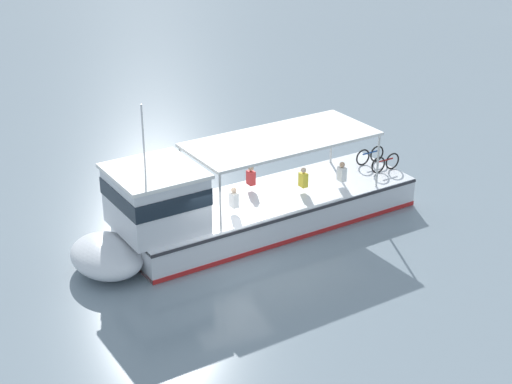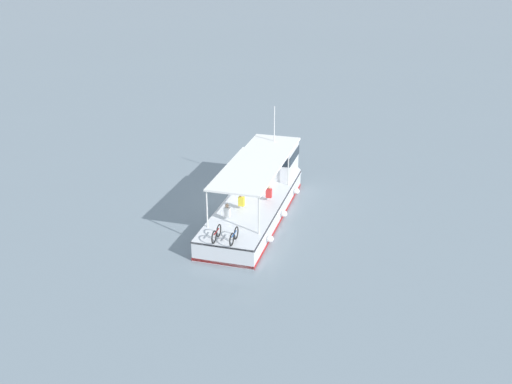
% 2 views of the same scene
% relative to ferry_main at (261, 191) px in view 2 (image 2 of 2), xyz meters
% --- Properties ---
extents(ground_plane, '(400.00, 400.00, 0.00)m').
position_rel_ferry_main_xyz_m(ground_plane, '(1.48, -0.77, -1.02)').
color(ground_plane, gray).
extents(ferry_main, '(4.95, 13.03, 5.32)m').
position_rel_ferry_main_xyz_m(ferry_main, '(0.00, 0.00, 0.00)').
color(ferry_main, silver).
rests_on(ferry_main, ground).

